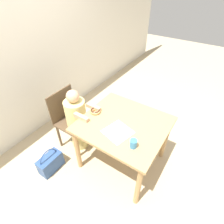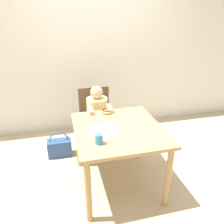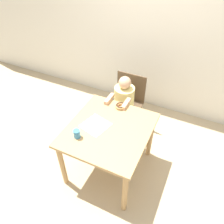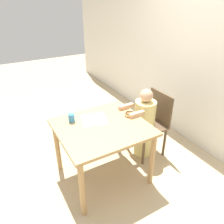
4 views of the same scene
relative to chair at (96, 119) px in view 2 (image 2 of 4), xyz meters
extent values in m
plane|color=tan|center=(0.10, -0.81, -0.48)|extent=(12.00, 12.00, 0.00)
cube|color=silver|center=(0.10, 0.75, 0.77)|extent=(8.00, 0.05, 2.50)
cube|color=tan|center=(0.10, -0.81, 0.25)|extent=(0.91, 0.99, 0.03)
cylinder|color=tan|center=(-0.29, -1.25, -0.12)|extent=(0.06, 0.06, 0.70)
cylinder|color=tan|center=(0.50, -1.25, -0.12)|extent=(0.06, 0.06, 0.70)
cylinder|color=tan|center=(-0.29, -0.38, -0.12)|extent=(0.06, 0.06, 0.70)
cylinder|color=tan|center=(0.50, -0.38, -0.12)|extent=(0.06, 0.06, 0.70)
cube|color=brown|center=(0.00, -0.07, -0.03)|extent=(0.44, 0.43, 0.03)
cube|color=brown|center=(0.00, 0.14, 0.21)|extent=(0.44, 0.02, 0.44)
cylinder|color=brown|center=(-0.18, -0.25, -0.26)|extent=(0.04, 0.04, 0.44)
cylinder|color=brown|center=(0.18, -0.25, -0.26)|extent=(0.04, 0.04, 0.44)
cylinder|color=brown|center=(-0.18, 0.11, -0.26)|extent=(0.04, 0.04, 0.44)
cylinder|color=brown|center=(0.18, 0.11, -0.26)|extent=(0.04, 0.04, 0.44)
cylinder|color=#E0D17F|center=(0.00, -0.12, -0.24)|extent=(0.24, 0.24, 0.46)
cylinder|color=#E0D17F|center=(0.00, -0.12, 0.17)|extent=(0.28, 0.28, 0.37)
sphere|color=tan|center=(0.00, -0.12, 0.44)|extent=(0.17, 0.17, 0.17)
cube|color=tan|center=(-0.12, -0.35, 0.29)|extent=(0.05, 0.21, 0.05)
cube|color=tan|center=(0.12, -0.35, 0.29)|extent=(0.05, 0.21, 0.05)
torus|color=tan|center=(0.07, -0.41, 0.28)|extent=(0.13, 0.13, 0.04)
torus|color=#381E14|center=(0.07, -0.41, 0.30)|extent=(0.12, 0.12, 0.02)
cube|color=white|center=(-0.06, -0.83, 0.26)|extent=(0.34, 0.34, 0.00)
cube|color=#2D4C84|center=(-0.54, -0.08, -0.35)|extent=(0.33, 0.16, 0.24)
torus|color=#2D4C84|center=(-0.54, -0.08, -0.23)|extent=(0.26, 0.02, 0.26)
cylinder|color=teal|center=(-0.15, -1.07, 0.31)|extent=(0.07, 0.07, 0.10)
camera|label=1|loc=(-1.22, -1.53, 1.67)|focal=28.00mm
camera|label=2|loc=(-0.45, -2.77, 1.35)|focal=35.00mm
camera|label=3|loc=(0.88, -2.35, 2.03)|focal=35.00mm
camera|label=4|loc=(1.95, -1.74, 1.56)|focal=35.00mm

